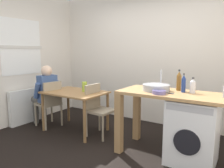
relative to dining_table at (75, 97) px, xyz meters
The scene contains 18 objects.
ground_plane 1.18m from the dining_table, 29.32° to the right, with size 5.46×5.46×0.00m, color black.
wall_back 1.69m from the dining_table, 55.67° to the left, with size 4.60×0.10×2.70m, color silver.
wall_window_side 1.55m from the dining_table, 159.47° to the right, with size 0.12×3.80×2.70m.
radiator 1.21m from the dining_table, behind, with size 0.10×0.80×0.70m, color white.
dining_table is the anchor object (origin of this frame).
chair_person_seat 0.57m from the dining_table, 168.39° to the right, with size 0.46×0.46×0.90m.
chair_opposite 0.50m from the dining_table, ahead, with size 0.42×0.42×0.90m.
seated_person 0.71m from the dining_table, behind, with size 0.53×0.53×1.20m.
kitchen_counter 1.63m from the dining_table, ahead, with size 1.50×0.68×0.92m.
washing_machine 2.11m from the dining_table, ahead, with size 0.60×0.61×0.86m.
sink_basin 1.60m from the dining_table, ahead, with size 0.38×0.38×0.09m, color #9EA0A5.
tap 1.63m from the dining_table, ahead, with size 0.02×0.02×0.28m, color #B2B2B7.
bottle_tall_green 1.88m from the dining_table, ahead, with size 0.06×0.06×0.30m.
bottle_squat_brown 1.96m from the dining_table, ahead, with size 0.06×0.06×0.26m.
bottle_clear_small 2.07m from the dining_table, ahead, with size 0.07×0.07×0.21m.
mixing_bowl 1.73m from the dining_table, ahead, with size 0.18×0.18×0.05m.
vase 0.26m from the dining_table, 33.69° to the left, with size 0.09×0.09×0.18m, color #A8C63D.
scissors 1.81m from the dining_table, ahead, with size 0.15×0.06×0.01m.
Camera 1 is at (1.81, -2.40, 1.48)m, focal length 34.61 mm.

